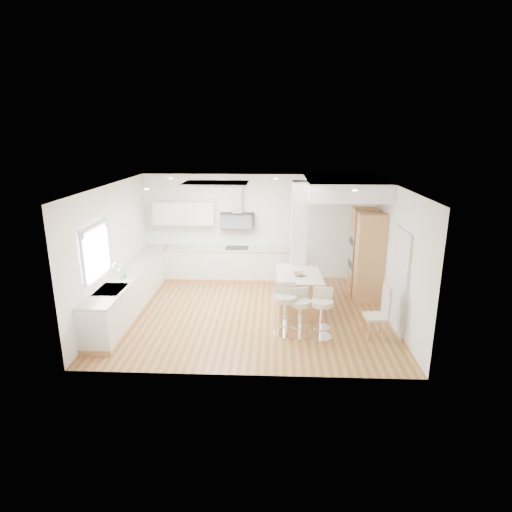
# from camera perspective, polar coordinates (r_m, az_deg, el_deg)

# --- Properties ---
(ground) EXTENTS (6.00, 6.00, 0.00)m
(ground) POSITION_cam_1_polar(r_m,az_deg,el_deg) (9.52, -0.62, -7.65)
(ground) COLOR #A4713C
(ground) RESTS_ON ground
(ceiling) EXTENTS (6.00, 5.00, 0.02)m
(ceiling) POSITION_cam_1_polar(r_m,az_deg,el_deg) (9.52, -0.62, -7.65)
(ceiling) COLOR white
(ceiling) RESTS_ON ground
(wall_back) EXTENTS (6.00, 0.04, 2.80)m
(wall_back) POSITION_cam_1_polar(r_m,az_deg,el_deg) (11.47, 0.05, 3.87)
(wall_back) COLOR white
(wall_back) RESTS_ON ground
(wall_left) EXTENTS (0.04, 5.00, 2.80)m
(wall_left) POSITION_cam_1_polar(r_m,az_deg,el_deg) (9.68, -18.66, 0.68)
(wall_left) COLOR white
(wall_left) RESTS_ON ground
(wall_right) EXTENTS (0.04, 5.00, 2.80)m
(wall_right) POSITION_cam_1_polar(r_m,az_deg,el_deg) (9.37, 17.99, 0.24)
(wall_right) COLOR white
(wall_right) RESTS_ON ground
(skylight) EXTENTS (4.10, 2.10, 0.06)m
(skylight) POSITION_cam_1_polar(r_m,az_deg,el_deg) (9.44, -5.33, 9.57)
(skylight) COLOR silver
(skylight) RESTS_ON ground
(window_left) EXTENTS (0.06, 1.28, 1.07)m
(window_left) POSITION_cam_1_polar(r_m,az_deg,el_deg) (8.79, -20.61, 0.95)
(window_left) COLOR white
(window_left) RESTS_ON ground
(doorway_right) EXTENTS (0.05, 1.00, 2.10)m
(doorway_right) POSITION_cam_1_polar(r_m,az_deg,el_deg) (8.93, 18.59, -3.28)
(doorway_right) COLOR #403932
(doorway_right) RESTS_ON ground
(counter_left) EXTENTS (0.63, 4.50, 1.35)m
(counter_left) POSITION_cam_1_polar(r_m,az_deg,el_deg) (10.07, -16.13, -4.15)
(counter_left) COLOR tan
(counter_left) RESTS_ON ground
(counter_back) EXTENTS (3.62, 0.63, 2.50)m
(counter_back) POSITION_cam_1_polar(r_m,az_deg,el_deg) (11.45, -4.59, 0.15)
(counter_back) COLOR tan
(counter_back) RESTS_ON ground
(pillar) EXTENTS (0.35, 0.35, 2.80)m
(pillar) POSITION_cam_1_polar(r_m,az_deg,el_deg) (9.97, 5.70, 1.89)
(pillar) COLOR silver
(pillar) RESTS_ON ground
(soffit) EXTENTS (1.78, 2.20, 0.40)m
(soffit) POSITION_cam_1_polar(r_m,az_deg,el_deg) (10.30, 11.68, 8.90)
(soffit) COLOR white
(soffit) RESTS_ON ground
(oven_column) EXTENTS (0.63, 1.21, 2.10)m
(oven_column) POSITION_cam_1_polar(r_m,az_deg,el_deg) (10.54, 14.44, 0.27)
(oven_column) COLOR tan
(oven_column) RESTS_ON ground
(peninsula) EXTENTS (1.00, 1.48, 0.95)m
(peninsula) POSITION_cam_1_polar(r_m,az_deg,el_deg) (9.53, 5.64, -4.80)
(peninsula) COLOR tan
(peninsula) RESTS_ON ground
(bar_stool_a) EXTENTS (0.48, 0.48, 1.03)m
(bar_stool_a) POSITION_cam_1_polar(r_m,az_deg,el_deg) (8.41, 3.94, -6.72)
(bar_stool_a) COLOR white
(bar_stool_a) RESTS_ON ground
(bar_stool_b) EXTENTS (0.50, 0.50, 0.94)m
(bar_stool_b) POSITION_cam_1_polar(r_m,az_deg,el_deg) (8.39, 5.89, -7.19)
(bar_stool_b) COLOR white
(bar_stool_b) RESTS_ON ground
(bar_stool_c) EXTENTS (0.50, 0.50, 0.98)m
(bar_stool_c) POSITION_cam_1_polar(r_m,az_deg,el_deg) (8.36, 8.77, -7.23)
(bar_stool_c) COLOR white
(bar_stool_c) RESTS_ON ground
(dining_chair) EXTENTS (0.46, 0.46, 1.08)m
(dining_chair) POSITION_cam_1_polar(r_m,az_deg,el_deg) (8.57, 16.33, -6.95)
(dining_chair) COLOR beige
(dining_chair) RESTS_ON ground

